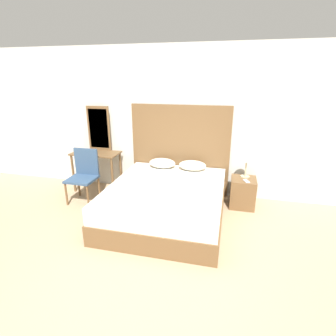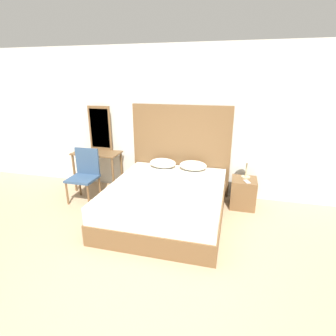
{
  "view_description": "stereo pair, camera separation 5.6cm",
  "coord_description": "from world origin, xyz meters",
  "px_view_note": "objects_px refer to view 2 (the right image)",
  "views": [
    {
      "loc": [
        0.8,
        -2.35,
        2.15
      ],
      "look_at": [
        -0.11,
        1.39,
        0.81
      ],
      "focal_mm": 28.0,
      "sensor_mm": 36.0,
      "label": 1
    },
    {
      "loc": [
        0.86,
        -2.33,
        2.15
      ],
      "look_at": [
        -0.11,
        1.39,
        0.81
      ],
      "focal_mm": 28.0,
      "sensor_mm": 36.0,
      "label": 2
    }
  ],
  "objects_px": {
    "table_lamp": "(247,159)",
    "phone_on_nightstand": "(247,182)",
    "vanity_desk": "(97,160)",
    "nightstand": "(243,193)",
    "phone_on_bed": "(168,186)",
    "chair": "(85,172)",
    "bed": "(166,202)"
  },
  "relations": [
    {
      "from": "phone_on_bed",
      "to": "phone_on_nightstand",
      "type": "bearing_deg",
      "value": 28.49
    },
    {
      "from": "vanity_desk",
      "to": "chair",
      "type": "distance_m",
      "value": 0.47
    },
    {
      "from": "table_lamp",
      "to": "phone_on_nightstand",
      "type": "xyz_separation_m",
      "value": [
        0.02,
        -0.2,
        -0.33
      ]
    },
    {
      "from": "table_lamp",
      "to": "chair",
      "type": "bearing_deg",
      "value": -169.97
    },
    {
      "from": "nightstand",
      "to": "bed",
      "type": "bearing_deg",
      "value": -149.09
    },
    {
      "from": "vanity_desk",
      "to": "chair",
      "type": "xyz_separation_m",
      "value": [
        -0.0,
        -0.46,
        -0.1
      ]
    },
    {
      "from": "phone_on_nightstand",
      "to": "nightstand",
      "type": "bearing_deg",
      "value": 107.95
    },
    {
      "from": "nightstand",
      "to": "vanity_desk",
      "type": "xyz_separation_m",
      "value": [
        -2.79,
        0.05,
        0.37
      ]
    },
    {
      "from": "phone_on_nightstand",
      "to": "chair",
      "type": "xyz_separation_m",
      "value": [
        -2.83,
        -0.3,
        0.01
      ]
    },
    {
      "from": "table_lamp",
      "to": "vanity_desk",
      "type": "bearing_deg",
      "value": -179.29
    },
    {
      "from": "nightstand",
      "to": "vanity_desk",
      "type": "distance_m",
      "value": 2.81
    },
    {
      "from": "table_lamp",
      "to": "vanity_desk",
      "type": "relative_size",
      "value": 0.47
    },
    {
      "from": "vanity_desk",
      "to": "chair",
      "type": "height_order",
      "value": "chair"
    },
    {
      "from": "bed",
      "to": "phone_on_nightstand",
      "type": "relative_size",
      "value": 12.37
    },
    {
      "from": "phone_on_bed",
      "to": "vanity_desk",
      "type": "height_order",
      "value": "vanity_desk"
    },
    {
      "from": "phone_on_bed",
      "to": "chair",
      "type": "height_order",
      "value": "chair"
    },
    {
      "from": "phone_on_bed",
      "to": "vanity_desk",
      "type": "bearing_deg",
      "value": 153.6
    },
    {
      "from": "nightstand",
      "to": "phone_on_nightstand",
      "type": "distance_m",
      "value": 0.28
    },
    {
      "from": "nightstand",
      "to": "table_lamp",
      "type": "relative_size",
      "value": 1.21
    },
    {
      "from": "nightstand",
      "to": "vanity_desk",
      "type": "relative_size",
      "value": 0.56
    },
    {
      "from": "bed",
      "to": "table_lamp",
      "type": "bearing_deg",
      "value": 33.59
    },
    {
      "from": "phone_on_bed",
      "to": "table_lamp",
      "type": "bearing_deg",
      "value": 35.87
    },
    {
      "from": "phone_on_nightstand",
      "to": "chair",
      "type": "distance_m",
      "value": 2.84
    },
    {
      "from": "bed",
      "to": "phone_on_bed",
      "type": "relative_size",
      "value": 12.57
    },
    {
      "from": "vanity_desk",
      "to": "phone_on_nightstand",
      "type": "bearing_deg",
      "value": -3.36
    },
    {
      "from": "table_lamp",
      "to": "phone_on_nightstand",
      "type": "height_order",
      "value": "table_lamp"
    },
    {
      "from": "bed",
      "to": "phone_on_bed",
      "type": "height_order",
      "value": "phone_on_bed"
    },
    {
      "from": "table_lamp",
      "to": "phone_on_nightstand",
      "type": "bearing_deg",
      "value": -84.59
    },
    {
      "from": "phone_on_bed",
      "to": "table_lamp",
      "type": "relative_size",
      "value": 0.39
    },
    {
      "from": "bed",
      "to": "table_lamp",
      "type": "distance_m",
      "value": 1.55
    },
    {
      "from": "phone_on_bed",
      "to": "vanity_desk",
      "type": "relative_size",
      "value": 0.18
    },
    {
      "from": "table_lamp",
      "to": "chair",
      "type": "xyz_separation_m",
      "value": [
        -2.81,
        -0.5,
        -0.31
      ]
    }
  ]
}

